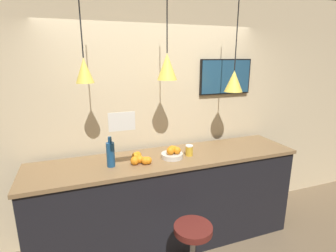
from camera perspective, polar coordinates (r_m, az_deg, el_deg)
The scene contains 12 objects.
back_wall at distance 3.19m, azimuth -2.79°, elevation 2.36°, with size 8.00×0.06×2.90m.
service_counter at distance 3.13m, azimuth -0.00°, elevation -15.87°, with size 2.97×0.68×1.08m.
bar_stool at distance 2.67m, azimuth 5.37°, elevation -24.95°, with size 0.42×0.42×0.67m.
fruit_bowl at distance 2.85m, azimuth 0.99°, elevation -5.89°, with size 0.24×0.24×0.14m.
orange_pile at distance 2.76m, azimuth -6.25°, elevation -7.04°, with size 0.21×0.25×0.09m.
juice_bottle at distance 2.67m, azimuth -12.39°, elevation -5.97°, with size 0.08×0.08×0.31m.
spread_jar at distance 2.92m, azimuth 4.63°, elevation -5.31°, with size 0.08×0.08×0.12m.
pendant_lamp_left at distance 2.56m, azimuth -17.76°, elevation 11.55°, with size 0.17×0.17×0.90m.
pendant_lamp_middle at distance 2.72m, azimuth -0.19°, elevation 12.83°, with size 0.21×0.21×0.89m.
pendant_lamp_right at distance 3.10m, azimuth 14.14°, elevation 9.54°, with size 0.21×0.21×1.05m.
mounted_tv at distance 3.47m, azimuth 12.41°, elevation 10.42°, with size 0.72×0.04×0.44m.
hanging_menu_board at distance 2.37m, azimuth -10.02°, elevation 0.97°, with size 0.24×0.01×0.17m.
Camera 1 is at (-0.93, -1.78, 2.14)m, focal length 28.00 mm.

